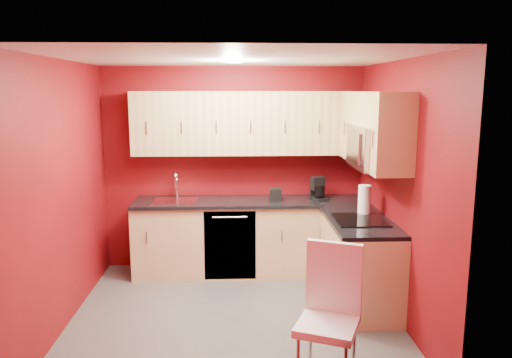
{
  "coord_description": "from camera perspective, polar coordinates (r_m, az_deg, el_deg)",
  "views": [
    {
      "loc": [
        0.02,
        -4.66,
        2.22
      ],
      "look_at": [
        0.24,
        0.55,
        1.28
      ],
      "focal_mm": 35.0,
      "sensor_mm": 36.0,
      "label": 1
    }
  ],
  "objects": [
    {
      "name": "ceiling",
      "position": [
        4.67,
        -2.7,
        13.63
      ],
      "size": [
        3.2,
        3.2,
        0.0
      ],
      "primitive_type": "plane",
      "rotation": [
        3.14,
        0.0,
        0.0
      ],
      "color": "white",
      "rests_on": "wall_back"
    },
    {
      "name": "sink",
      "position": [
        6.04,
        -9.19,
        -2.13
      ],
      "size": [
        0.52,
        0.42,
        0.35
      ],
      "color": "silver",
      "rests_on": "countertop_back"
    },
    {
      "name": "coffee_maker",
      "position": [
        6.05,
        7.32,
        -1.09
      ],
      "size": [
        0.23,
        0.26,
        0.27
      ],
      "primitive_type": null,
      "rotation": [
        0.0,
        0.0,
        0.4
      ],
      "color": "black",
      "rests_on": "countertop_back"
    },
    {
      "name": "dishwasher_front",
      "position": [
        5.85,
        -2.99,
        -7.59
      ],
      "size": [
        0.6,
        0.02,
        0.82
      ],
      "primitive_type": "cube",
      "color": "black",
      "rests_on": "base_cabinets_back"
    },
    {
      "name": "paper_towel",
      "position": [
        5.41,
        12.29,
        -2.34
      ],
      "size": [
        0.22,
        0.22,
        0.31
      ],
      "primitive_type": null,
      "rotation": [
        0.0,
        0.0,
        -0.29
      ],
      "color": "white",
      "rests_on": "countertop_right"
    },
    {
      "name": "microwave",
      "position": [
        5.08,
        13.35,
        3.6
      ],
      "size": [
        0.42,
        0.76,
        0.42
      ],
      "color": "silver",
      "rests_on": "upper_cabinets_right"
    },
    {
      "name": "dining_chair",
      "position": [
        3.91,
        8.19,
        -15.46
      ],
      "size": [
        0.57,
        0.59,
        1.07
      ],
      "primitive_type": null,
      "rotation": [
        0.0,
        0.0,
        -0.4
      ],
      "color": "white",
      "rests_on": "floor"
    },
    {
      "name": "napkin_holder",
      "position": [
        5.94,
        2.26,
        -1.81
      ],
      "size": [
        0.15,
        0.15,
        0.15
      ],
      "primitive_type": null,
      "rotation": [
        0.0,
        0.0,
        -0.05
      ],
      "color": "black",
      "rests_on": "countertop_back"
    },
    {
      "name": "wall_left",
      "position": [
        5.03,
        -21.14,
        -1.62
      ],
      "size": [
        0.0,
        3.0,
        3.0
      ],
      "primitive_type": "plane",
      "rotation": [
        1.57,
        0.0,
        1.57
      ],
      "color": "maroon",
      "rests_on": "floor"
    },
    {
      "name": "base_cabinets_right",
      "position": [
        5.38,
        11.68,
        -9.4
      ],
      "size": [
        0.6,
        1.3,
        0.87
      ],
      "primitive_type": "cube",
      "color": "#DBAF7D",
      "rests_on": "floor"
    },
    {
      "name": "wall_back",
      "position": [
        6.23,
        -2.55,
        1.24
      ],
      "size": [
        3.2,
        0.0,
        3.2
      ],
      "primitive_type": "plane",
      "rotation": [
        1.57,
        0.0,
        0.0
      ],
      "color": "maroon",
      "rests_on": "floor"
    },
    {
      "name": "wall_front",
      "position": [
        3.3,
        -2.62,
        -6.87
      ],
      "size": [
        3.2,
        0.0,
        3.2
      ],
      "primitive_type": "plane",
      "rotation": [
        -1.57,
        0.0,
        0.0
      ],
      "color": "maroon",
      "rests_on": "floor"
    },
    {
      "name": "floor",
      "position": [
        5.16,
        -2.46,
        -15.29
      ],
      "size": [
        3.2,
        3.2,
        0.0
      ],
      "primitive_type": "plane",
      "color": "#4C4947",
      "rests_on": "ground"
    },
    {
      "name": "countertop_right",
      "position": [
        5.23,
        11.74,
        -4.76
      ],
      "size": [
        0.63,
        1.27,
        0.04
      ],
      "primitive_type": "cube",
      "color": "black",
      "rests_on": "base_cabinets_right"
    },
    {
      "name": "upper_cabinets_back",
      "position": [
        6.0,
        -0.67,
        6.42
      ],
      "size": [
        2.8,
        0.35,
        0.75
      ],
      "primitive_type": "cube",
      "color": "tan",
      "rests_on": "wall_back"
    },
    {
      "name": "base_cabinets_back",
      "position": [
        6.13,
        -0.61,
        -6.74
      ],
      "size": [
        2.8,
        0.6,
        0.87
      ],
      "primitive_type": "cube",
      "color": "#DBAF7D",
      "rests_on": "floor"
    },
    {
      "name": "upper_cabinets_right",
      "position": [
        5.3,
        13.07,
        6.34
      ],
      "size": [
        0.35,
        1.55,
        0.75
      ],
      "color": "tan",
      "rests_on": "wall_right"
    },
    {
      "name": "countertop_back",
      "position": [
        6.0,
        -0.61,
        -2.62
      ],
      "size": [
        2.8,
        0.63,
        0.04
      ],
      "primitive_type": "cube",
      "color": "black",
      "rests_on": "base_cabinets_back"
    },
    {
      "name": "downlight",
      "position": [
        4.97,
        -2.68,
        13.25
      ],
      "size": [
        0.2,
        0.2,
        0.01
      ],
      "primitive_type": "cylinder",
      "color": "white",
      "rests_on": "ceiling"
    },
    {
      "name": "cooktop",
      "position": [
        5.19,
        11.79,
        -4.59
      ],
      "size": [
        0.5,
        0.55,
        0.01
      ],
      "primitive_type": "cube",
      "color": "black",
      "rests_on": "countertop_right"
    },
    {
      "name": "wall_right",
      "position": [
        5.02,
        16.03,
        -1.35
      ],
      "size": [
        0.0,
        3.0,
        3.0
      ],
      "primitive_type": "plane",
      "rotation": [
        1.57,
        0.0,
        -1.57
      ],
      "color": "maroon",
      "rests_on": "floor"
    }
  ]
}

